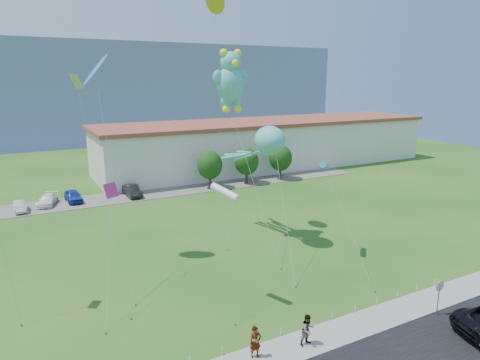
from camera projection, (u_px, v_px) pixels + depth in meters
name	position (u px, v px, depth m)	size (l,w,h in m)	color
ground	(283.00, 321.00, 27.87)	(160.00, 160.00, 0.00)	#1F5117
sidewalk	(308.00, 343.00, 25.50)	(80.00, 2.50, 0.10)	gray
parking_strip	(140.00, 195.00, 57.94)	(70.00, 6.00, 0.06)	#59544C
hill_ridge	(62.00, 88.00, 128.08)	(160.00, 50.00, 25.00)	slate
warehouse	(269.00, 143.00, 76.58)	(61.00, 15.00, 8.20)	beige
stop_sign	(439.00, 289.00, 28.16)	(0.80, 0.07, 2.50)	slate
rope_fence	(294.00, 327.00, 26.70)	(26.05, 0.05, 0.50)	white
tree_near	(210.00, 165.00, 60.86)	(3.60, 3.60, 5.47)	#3F2B19
tree_mid	(247.00, 161.00, 63.60)	(3.60, 3.60, 5.47)	#3F2B19
tree_far	(280.00, 158.00, 66.34)	(3.60, 3.60, 5.47)	#3F2B19
pedestrian_left	(255.00, 342.00, 23.93)	(0.68, 0.45, 1.88)	gray
pedestrian_right	(308.00, 330.00, 25.05)	(0.93, 0.72, 1.91)	gray
parked_car_silver	(20.00, 206.00, 50.58)	(1.29, 3.70, 1.22)	silver
parked_car_white	(47.00, 200.00, 53.11)	(1.78, 4.39, 1.27)	white
parked_car_blue	(73.00, 196.00, 54.52)	(1.75, 4.34, 1.48)	#1B3297
parked_car_black	(132.00, 191.00, 57.03)	(1.59, 4.55, 1.50)	black
octopus_kite	(263.00, 146.00, 39.89)	(4.19, 15.04, 11.26)	teal
teddy_bear_kite	(231.00, 79.00, 39.56)	(3.61, 10.20, 18.03)	teal
small_kite_orange	(216.00, 8.00, 40.41)	(2.90, 7.13, 23.22)	gold
small_kite_yellow	(83.00, 111.00, 30.17)	(1.81, 8.26, 15.65)	#AFD431
small_kite_blue	(96.00, 75.00, 33.99)	(1.80, 10.09, 16.77)	blue
small_kite_pink	(111.00, 203.00, 30.83)	(2.88, 7.27, 7.85)	#CA2D71
small_kite_cyan	(326.00, 166.00, 36.64)	(1.34, 8.76, 8.56)	#2D98CD
small_kite_white	(225.00, 193.00, 28.52)	(1.14, 4.26, 8.45)	silver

